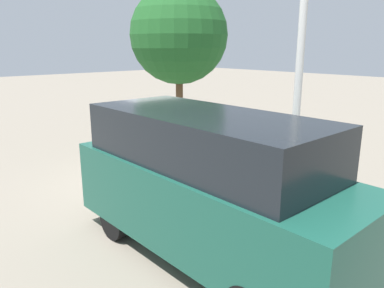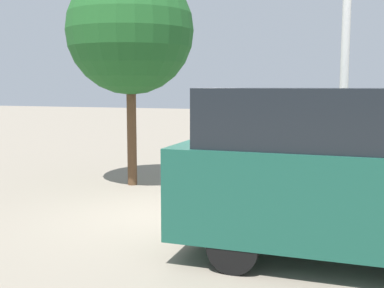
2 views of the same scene
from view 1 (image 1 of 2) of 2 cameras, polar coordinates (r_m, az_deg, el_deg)
ground_plane at (r=9.75m, az=-5.91°, el=-5.82°), size 80.00×80.00×0.00m
parking_meter_near at (r=9.27m, az=-0.64°, el=-0.14°), size 0.22×0.16×1.39m
lamp_post at (r=8.23m, az=15.60°, el=4.64°), size 0.44×0.44×6.13m
parked_van at (r=5.98m, az=2.40°, el=-6.04°), size 5.13×1.91×2.41m
street_tree at (r=12.13m, az=-2.01°, el=16.21°), size 3.04×3.04×5.26m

